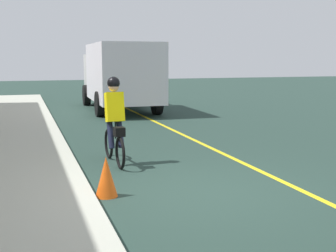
{
  "coord_description": "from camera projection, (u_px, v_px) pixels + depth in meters",
  "views": [
    {
      "loc": [
        -6.63,
        2.79,
        2.2
      ],
      "look_at": [
        0.91,
        0.33,
        1.0
      ],
      "focal_mm": 48.16,
      "sensor_mm": 36.0,
      "label": 1
    }
  ],
  "objects": [
    {
      "name": "ground_plane",
      "position": [
        204.0,
        193.0,
        7.42
      ],
      "size": [
        80.0,
        80.0,
        0.0
      ],
      "primitive_type": "plane",
      "color": "#243931"
    },
    {
      "name": "lane_line_centre",
      "position": [
        288.0,
        184.0,
        7.91
      ],
      "size": [
        36.0,
        0.12,
        0.01
      ],
      "primitive_type": "cube",
      "color": "yellow",
      "rests_on": "ground"
    },
    {
      "name": "cyclist_lead",
      "position": [
        115.0,
        121.0,
        9.29
      ],
      "size": [
        1.71,
        0.37,
        1.83
      ],
      "rotation": [
        0.0,
        0.0,
        0.03
      ],
      "color": "black",
      "rests_on": "ground"
    },
    {
      "name": "box_truck_background",
      "position": [
        120.0,
        74.0,
        18.95
      ],
      "size": [
        6.76,
        2.66,
        2.78
      ],
      "rotation": [
        0.0,
        0.0,
        -0.02
      ],
      "color": "silver",
      "rests_on": "ground"
    },
    {
      "name": "traffic_cone_far",
      "position": [
        106.0,
        177.0,
        7.17
      ],
      "size": [
        0.36,
        0.36,
        0.65
      ],
      "primitive_type": "cone",
      "color": "#F05913",
      "rests_on": "ground"
    }
  ]
}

